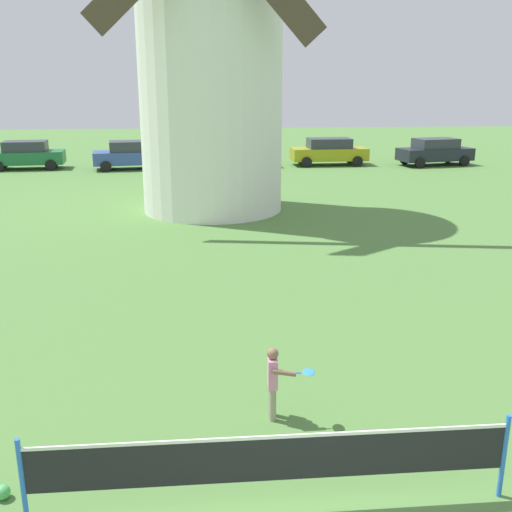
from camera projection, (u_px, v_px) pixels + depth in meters
name	position (u px, v px, depth m)	size (l,w,h in m)	color
windmill	(209.00, 18.00, 21.42)	(7.89, 6.02, 13.71)	white
tennis_net	(271.00, 459.00, 6.87)	(5.61, 0.06, 1.10)	blue
player_far	(274.00, 379.00, 8.80)	(0.68, 0.48, 1.13)	#9E937F
stray_ball	(3.00, 492.00, 7.22)	(0.18, 0.18, 0.18)	#4CB259
parked_car_green	(26.00, 155.00, 33.74)	(4.23, 2.19, 1.56)	#1E6638
parked_car_blue	(131.00, 155.00, 33.75)	(4.36, 2.33, 1.56)	#334C99
parked_car_silver	(238.00, 153.00, 34.57)	(4.20, 2.33, 1.56)	silver
parked_car_mustard	(329.00, 151.00, 35.34)	(4.47, 2.00, 1.56)	#999919
parked_car_black	(435.00, 151.00, 35.24)	(4.52, 2.52, 1.56)	#1E232D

